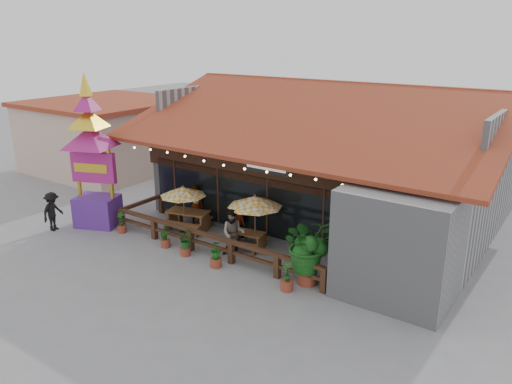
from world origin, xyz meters
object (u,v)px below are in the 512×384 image
Objects in this scene: picnic_table_left at (188,217)px; tropical_plant at (308,246)px; pedestrian at (53,211)px; umbrella_right at (255,202)px; picnic_table_right at (246,237)px; thai_sign_tower at (91,141)px; umbrella_left at (183,192)px.

tropical_plant is at bearing -11.30° from picnic_table_left.
umbrella_right is at bearing -83.95° from pedestrian.
thai_sign_tower is (-6.82, -1.72, 3.31)m from picnic_table_right.
picnic_table_right is (-0.35, -0.08, -1.52)m from umbrella_right.
tropical_plant reaches higher than pedestrian.
picnic_table_right is at bearing -83.57° from pedestrian.
umbrella_right is at bearing 4.34° from umbrella_left.
picnic_table_right is 7.77m from thai_sign_tower.
picnic_table_right is (3.17, -0.12, -0.12)m from picnic_table_left.
umbrella_left reaches higher than picnic_table_left.
umbrella_left is 6.61m from tropical_plant.
thai_sign_tower is at bearing -165.82° from picnic_table_right.
picnic_table_left is at bearing 26.84° from thai_sign_tower.
umbrella_left reaches higher than pedestrian.
thai_sign_tower reaches higher than umbrella_right.
umbrella_right is 1.08× the size of picnic_table_left.
thai_sign_tower is at bearing -177.02° from tropical_plant.
pedestrian reaches higher than picnic_table_right.
umbrella_left is 3.40m from picnic_table_right.
picnic_table_right is 0.23× the size of thai_sign_tower.
tropical_plant reaches higher than umbrella_left.
umbrella_right is 1.57m from picnic_table_right.
thai_sign_tower is 4.20× the size of pedestrian.
umbrella_left is 1.05× the size of umbrella_right.
umbrella_right is (3.47, 0.26, 0.17)m from umbrella_left.
pedestrian is at bearing -157.93° from picnic_table_right.
umbrella_left is 1.41× the size of pedestrian.
picnic_table_left is at bearing 168.70° from tropical_plant.
umbrella_left is 4.46m from thai_sign_tower.
picnic_table_left is 1.31× the size of picnic_table_right.
picnic_table_left reaches higher than picnic_table_right.
umbrella_left is 3.49m from umbrella_right.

